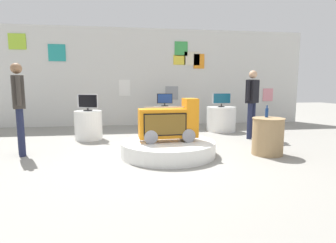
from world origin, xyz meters
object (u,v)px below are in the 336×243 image
at_px(display_pedestal_right_rear, 165,118).
at_px(tv_on_right_rear, 165,99).
at_px(tv_on_center_rear, 88,102).
at_px(side_table_round, 268,136).
at_px(display_pedestal_center_rear, 89,125).
at_px(tv_on_left_rear, 222,99).
at_px(main_display_pedestal, 168,148).
at_px(display_pedestal_left_rear, 221,119).
at_px(novelty_firetruck_tv, 169,124).
at_px(shopper_browsing_rear, 19,102).
at_px(bottle_on_side_table, 267,112).
at_px(shopper_browsing_near_truck, 252,99).

bearing_deg(display_pedestal_right_rear, tv_on_right_rear, -83.65).
bearing_deg(tv_on_center_rear, side_table_round, -29.00).
bearing_deg(display_pedestal_center_rear, tv_on_center_rear, -70.44).
bearing_deg(tv_on_right_rear, tv_on_left_rear, -18.40).
height_order(main_display_pedestal, display_pedestal_left_rear, display_pedestal_left_rear).
bearing_deg(tv_on_left_rear, novelty_firetruck_tv, -127.36).
distance_m(side_table_round, shopper_browsing_rear, 4.81).
xyz_separation_m(tv_on_center_rear, side_table_round, (3.67, -2.03, -0.57)).
relative_size(novelty_firetruck_tv, shopper_browsing_rear, 0.65).
bearing_deg(main_display_pedestal, side_table_round, -7.05).
distance_m(novelty_firetruck_tv, display_pedestal_left_rear, 3.21).
bearing_deg(side_table_round, tv_on_right_rear, 115.48).
relative_size(display_pedestal_center_rear, display_pedestal_right_rear, 0.99).
relative_size(tv_on_center_rear, bottle_on_side_table, 2.11).
relative_size(main_display_pedestal, tv_on_center_rear, 3.58).
height_order(novelty_firetruck_tv, tv_on_left_rear, tv_on_left_rear).
height_order(display_pedestal_center_rear, display_pedestal_right_rear, same).
height_order(display_pedestal_center_rear, bottle_on_side_table, bottle_on_side_table).
bearing_deg(display_pedestal_right_rear, tv_on_left_rear, -18.53).
relative_size(novelty_firetruck_tv, bottle_on_side_table, 4.72).
relative_size(display_pedestal_center_rear, tv_on_right_rear, 1.52).
distance_m(main_display_pedestal, bottle_on_side_table, 2.06).
height_order(tv_on_left_rear, tv_on_right_rear, tv_on_left_rear).
bearing_deg(bottle_on_side_table, shopper_browsing_rear, 173.91).
bearing_deg(display_pedestal_right_rear, display_pedestal_left_rear, -18.40).
distance_m(novelty_firetruck_tv, tv_on_right_rear, 3.11).
relative_size(display_pedestal_left_rear, tv_on_center_rear, 1.67).
relative_size(novelty_firetruck_tv, side_table_round, 1.58).
bearing_deg(tv_on_center_rear, tv_on_left_rear, 11.30).
relative_size(tv_on_left_rear, display_pedestal_right_rear, 0.73).
relative_size(display_pedestal_right_rear, tv_on_right_rear, 1.54).
bearing_deg(display_pedestal_left_rear, bottle_on_side_table, -90.37).
distance_m(main_display_pedestal, shopper_browsing_near_truck, 2.84).
xyz_separation_m(tv_on_left_rear, side_table_round, (-0.04, -2.77, -0.58)).
bearing_deg(display_pedestal_right_rear, shopper_browsing_rear, -139.38).
height_order(tv_on_center_rear, display_pedestal_right_rear, tv_on_center_rear).
height_order(display_pedestal_center_rear, shopper_browsing_rear, shopper_browsing_rear).
relative_size(tv_on_left_rear, tv_on_right_rear, 1.13).
bearing_deg(side_table_round, main_display_pedestal, 172.95).
bearing_deg(shopper_browsing_near_truck, tv_on_center_rear, 173.87).
distance_m(display_pedestal_right_rear, shopper_browsing_near_truck, 2.71).
bearing_deg(display_pedestal_center_rear, display_pedestal_right_rear, 31.43).
relative_size(tv_on_center_rear, side_table_round, 0.71).
distance_m(tv_on_right_rear, shopper_browsing_near_truck, 2.63).
relative_size(novelty_firetruck_tv, display_pedestal_center_rear, 1.58).
distance_m(tv_on_left_rear, shopper_browsing_rear, 5.22).
height_order(tv_on_center_rear, tv_on_right_rear, tv_on_center_rear).
xyz_separation_m(display_pedestal_right_rear, side_table_round, (1.58, -3.32, 0.01)).
xyz_separation_m(bottle_on_side_table, shopper_browsing_rear, (-4.74, 0.51, 0.22)).
height_order(main_display_pedestal, novelty_firetruck_tv, novelty_firetruck_tv).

